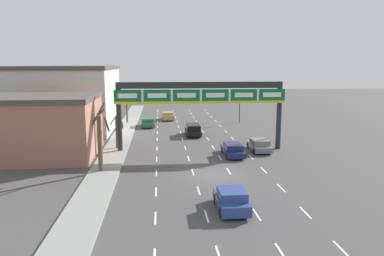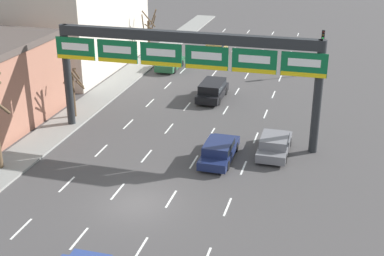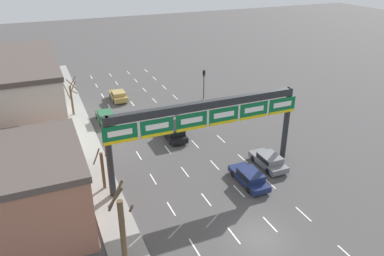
# 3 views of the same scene
# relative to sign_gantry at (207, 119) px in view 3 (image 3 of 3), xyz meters

# --- Properties ---
(ground_plane) EXTENTS (220.00, 220.00, 0.00)m
(ground_plane) POSITION_rel_sign_gantry_xyz_m (-0.00, -9.67, -5.99)
(ground_plane) COLOR #474444
(lane_dashes) EXTENTS (10.02, 67.00, 0.01)m
(lane_dashes) POSITION_rel_sign_gantry_xyz_m (-0.00, 3.83, -5.99)
(lane_dashes) COLOR white
(lane_dashes) RESTS_ON ground_plane
(sign_gantry) EXTENTS (19.03, 0.70, 7.73)m
(sign_gantry) POSITION_rel_sign_gantry_xyz_m (0.00, 0.00, 0.00)
(sign_gantry) COLOR #232628
(sign_gantry) RESTS_ON ground_plane
(building_near) EXTENTS (11.31, 10.37, 6.48)m
(building_near) POSITION_rel_sign_gantry_xyz_m (-17.00, -1.25, -2.74)
(building_near) COLOR #9E6651
(building_near) RESTS_ON ground_plane
(car_navy) EXTENTS (1.88, 4.87, 1.36)m
(car_navy) POSITION_rel_sign_gantry_xyz_m (3.16, -2.93, -5.26)
(car_navy) COLOR #19234C
(car_navy) RESTS_ON ground_plane
(suv_black) EXTENTS (1.99, 4.66, 1.56)m
(suv_black) POSITION_rel_sign_gantry_xyz_m (-0.07, 8.78, -5.12)
(suv_black) COLOR black
(suv_black) RESTS_ON ground_plane
(car_grey) EXTENTS (1.97, 4.55, 1.37)m
(car_grey) POSITION_rel_sign_gantry_xyz_m (6.56, -1.03, -5.26)
(car_grey) COLOR slate
(car_grey) RESTS_ON ground_plane
(car_gold) EXTENTS (1.98, 4.13, 1.41)m
(car_gold) POSITION_rel_sign_gantry_xyz_m (-3.14, 23.43, -5.24)
(car_gold) COLOR #A88947
(car_gold) RESTS_ON ground_plane
(car_green) EXTENTS (1.97, 4.39, 1.37)m
(car_green) POSITION_rel_sign_gantry_xyz_m (-6.40, 16.54, -5.26)
(car_green) COLOR #235B38
(car_green) RESTS_ON ground_plane
(traffic_light_near_gantry) EXTENTS (0.30, 0.35, 4.39)m
(traffic_light_near_gantry) POSITION_rel_sign_gantry_xyz_m (8.57, 19.00, -2.85)
(traffic_light_near_gantry) COLOR black
(traffic_light_near_gantry) RESTS_ON ground_plane
(tree_bare_closest) EXTENTS (1.86, 1.93, 5.25)m
(tree_bare_closest) POSITION_rel_sign_gantry_xyz_m (-9.88, 20.24, -3.22)
(tree_bare_closest) COLOR brown
(tree_bare_closest) RESTS_ON sidewalk_left
(tree_bare_second) EXTENTS (1.63, 1.62, 6.17)m
(tree_bare_second) POSITION_rel_sign_gantry_xyz_m (-9.93, -7.89, -2.90)
(tree_bare_second) COLOR brown
(tree_bare_second) RESTS_ON sidewalk_left
(tree_bare_third) EXTENTS (1.59, 1.58, 4.07)m
(tree_bare_third) POSITION_rel_sign_gantry_xyz_m (-9.44, 1.52, -3.70)
(tree_bare_third) COLOR brown
(tree_bare_third) RESTS_ON sidewalk_left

